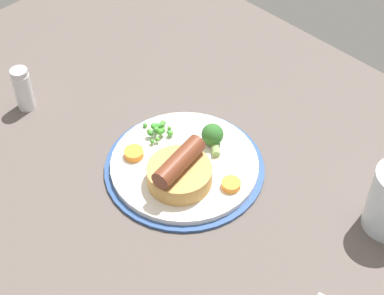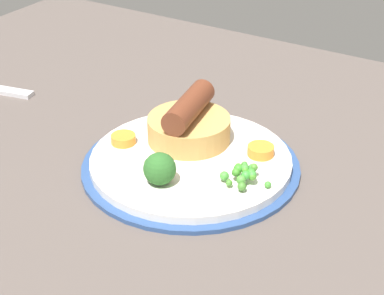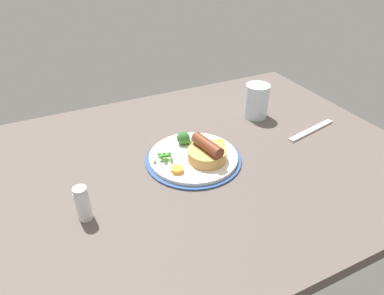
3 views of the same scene
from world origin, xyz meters
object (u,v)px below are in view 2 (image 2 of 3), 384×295
object	(u,v)px
dinner_plate	(188,164)
sausage_pudding	(189,124)
carrot_slice_0	(123,139)
carrot_slice_3	(261,151)
broccoli_floret_near	(156,168)
pea_pile	(244,174)

from	to	relation	value
dinner_plate	sausage_pudding	size ratio (longest dim) A/B	2.52
carrot_slice_0	carrot_slice_3	world-z (taller)	same
broccoli_floret_near	carrot_slice_3	bearing A→B (deg)	97.13
dinner_plate	sausage_pudding	world-z (taller)	sausage_pudding
pea_pile	carrot_slice_0	size ratio (longest dim) A/B	1.84
carrot_slice_0	carrot_slice_3	bearing A→B (deg)	21.91
dinner_plate	broccoli_floret_near	bearing A→B (deg)	-93.13
carrot_slice_0	carrot_slice_3	distance (cm)	15.38
broccoli_floret_near	carrot_slice_0	distance (cm)	8.79
sausage_pudding	broccoli_floret_near	xyz separation A→B (cm)	(1.61, -8.90, -0.45)
carrot_slice_0	carrot_slice_3	size ratio (longest dim) A/B	0.95
sausage_pudding	carrot_slice_0	distance (cm)	7.55
sausage_pudding	carrot_slice_3	distance (cm)	8.61
dinner_plate	broccoli_floret_near	world-z (taller)	broccoli_floret_near
broccoli_floret_near	sausage_pudding	bearing A→B (deg)	140.99
sausage_pudding	carrot_slice_0	xyz separation A→B (cm)	(-5.89, -4.45, -1.55)
dinner_plate	pea_pile	bearing A→B (deg)	-8.53
pea_pile	broccoli_floret_near	bearing A→B (deg)	-149.93
sausage_pudding	pea_pile	world-z (taller)	sausage_pudding
sausage_pudding	broccoli_floret_near	distance (cm)	9.06
carrot_slice_3	carrot_slice_0	bearing A→B (deg)	-158.09
broccoli_floret_near	carrot_slice_0	size ratio (longest dim) A/B	1.54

